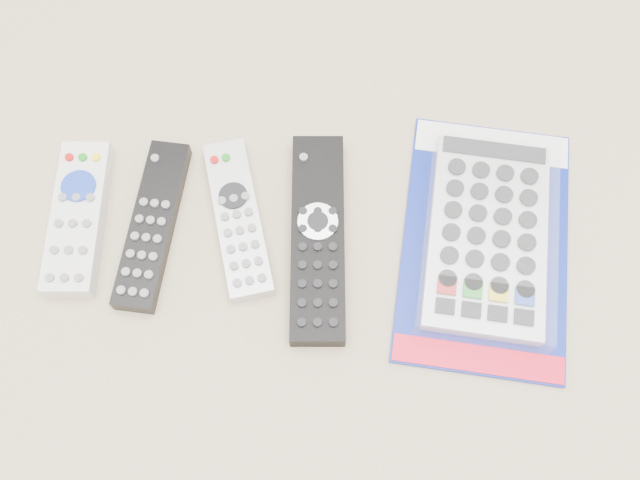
{
  "coord_description": "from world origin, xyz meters",
  "views": [
    {
      "loc": [
        0.01,
        -0.29,
        0.69
      ],
      "look_at": [
        0.02,
        -0.01,
        0.01
      ],
      "focal_mm": 40.0,
      "sensor_mm": 36.0,
      "label": 1
    }
  ],
  "objects_px": {
    "remote_large_black": "(318,238)",
    "remote_silver_dvd": "(238,219)",
    "remote_small_grey": "(78,218)",
    "jumbo_remote_packaged": "(488,234)",
    "remote_slim_black": "(152,225)"
  },
  "relations": [
    {
      "from": "remote_large_black",
      "to": "remote_silver_dvd",
      "type": "bearing_deg",
      "value": 164.99
    },
    {
      "from": "remote_large_black",
      "to": "remote_small_grey",
      "type": "bearing_deg",
      "value": 174.95
    },
    {
      "from": "remote_small_grey",
      "to": "jumbo_remote_packaged",
      "type": "xyz_separation_m",
      "value": [
        0.43,
        -0.03,
        0.0
      ]
    },
    {
      "from": "remote_small_grey",
      "to": "jumbo_remote_packaged",
      "type": "relative_size",
      "value": 0.56
    },
    {
      "from": "remote_silver_dvd",
      "to": "remote_large_black",
      "type": "relative_size",
      "value": 0.8
    },
    {
      "from": "remote_silver_dvd",
      "to": "jumbo_remote_packaged",
      "type": "xyz_separation_m",
      "value": [
        0.26,
        -0.03,
        0.01
      ]
    },
    {
      "from": "remote_slim_black",
      "to": "jumbo_remote_packaged",
      "type": "bearing_deg",
      "value": 5.44
    },
    {
      "from": "remote_silver_dvd",
      "to": "remote_slim_black",
      "type": "bearing_deg",
      "value": 172.53
    },
    {
      "from": "remote_small_grey",
      "to": "remote_silver_dvd",
      "type": "relative_size",
      "value": 0.93
    },
    {
      "from": "remote_slim_black",
      "to": "remote_large_black",
      "type": "bearing_deg",
      "value": 2.67
    },
    {
      "from": "remote_slim_black",
      "to": "remote_large_black",
      "type": "distance_m",
      "value": 0.17
    },
    {
      "from": "remote_small_grey",
      "to": "remote_large_black",
      "type": "bearing_deg",
      "value": -4.93
    },
    {
      "from": "remote_slim_black",
      "to": "jumbo_remote_packaged",
      "type": "relative_size",
      "value": 0.63
    },
    {
      "from": "remote_slim_black",
      "to": "remote_silver_dvd",
      "type": "height_order",
      "value": "same"
    },
    {
      "from": "remote_silver_dvd",
      "to": "remote_large_black",
      "type": "distance_m",
      "value": 0.09
    }
  ]
}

